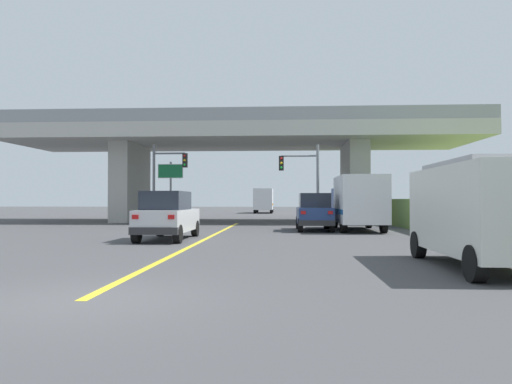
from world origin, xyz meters
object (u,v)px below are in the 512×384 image
Objects in this scene: suv_crossing at (314,212)px; semi_truck_distant at (264,200)px; work_van at (479,209)px; suv_lead at (168,215)px; highway_sign at (171,177)px; traffic_signal_nearside at (304,175)px; traffic_signal_farside at (165,174)px; box_truck at (358,202)px.

suv_crossing is 0.60× the size of semi_truck_distant.
suv_crossing is 14.81m from work_van.
highway_sign is (-3.22, 14.16, 2.25)m from suv_lead.
suv_crossing is 0.82× the size of traffic_signal_nearside.
traffic_signal_nearside is (-3.44, 19.93, 1.87)m from work_van.
traffic_signal_farside is at bearing 147.55° from suv_crossing.
suv_lead is 0.73× the size of box_truck.
semi_truck_distant is (-6.62, 35.26, 0.06)m from box_truck.
box_truck is at bearing -32.00° from highway_sign.
suv_crossing is at bearing -176.71° from box_truck.
traffic_signal_farside reaches higher than semi_truck_distant.
suv_lead is 1.09× the size of highway_sign.
suv_crossing is at bearing 102.23° from work_van.
box_truck is 35.88m from semi_truck_distant.
suv_crossing is 0.81× the size of work_van.
highway_sign is (0.01, 1.58, -0.18)m from traffic_signal_farside.
suv_lead is 1.10× the size of suv_crossing.
suv_crossing is 2.43m from box_truck.
traffic_signal_farside is (-12.09, 5.97, 1.89)m from box_truck.
traffic_signal_farside is at bearing 122.00° from work_van.
traffic_signal_farside reaches higher than highway_sign.
semi_truck_distant is at bearing 98.43° from work_van.
suv_lead and suv_crossing have the same top height.
box_truck is 14.62m from work_van.
suv_lead is 12.51m from work_van.
semi_truck_distant is at bearing 96.52° from suv_crossing.
box_truck is (2.37, 0.14, 0.54)m from suv_crossing.
traffic_signal_nearside is (-0.31, 5.47, 2.30)m from suv_crossing.
traffic_signal_nearside is at bearing 62.66° from suv_lead.
suv_crossing is 5.94m from traffic_signal_nearside.
work_van is at bearing -78.10° from suv_crossing.
work_van reaches higher than suv_lead.
box_truck is at bearing 93.00° from work_van.
suv_crossing is 12.58m from highway_sign.
suv_crossing is at bearing -32.13° from traffic_signal_farside.
box_truck is at bearing 2.96° from suv_crossing.
suv_crossing is at bearing 44.98° from suv_lead.
work_van is 20.31m from traffic_signal_nearside.
traffic_signal_farside is at bearing -90.35° from highway_sign.
traffic_signal_farside is at bearing 176.17° from traffic_signal_nearside.
traffic_signal_farside is (-9.72, 6.10, 2.43)m from suv_crossing.
semi_truck_distant is at bearing 86.95° from suv_lead.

